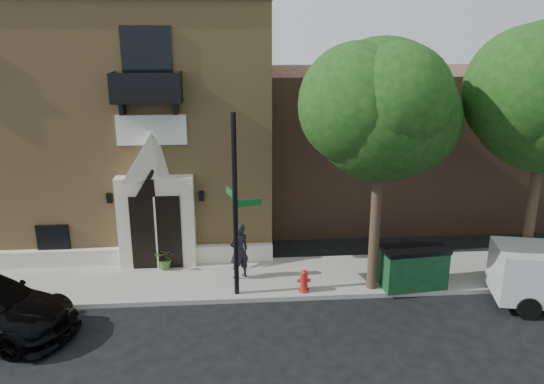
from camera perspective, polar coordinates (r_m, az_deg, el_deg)
The scene contains 10 objects.
ground at distance 16.76m, azimuth -9.68°, elevation -11.93°, with size 120.00×120.00×0.00m, color black.
sidewalk at distance 17.99m, azimuth -6.07°, elevation -9.40°, with size 42.00×3.00×0.15m, color gray.
church at distance 23.31m, azimuth -15.96°, elevation 7.88°, with size 12.20×11.01×9.30m.
neighbour_building at distance 26.26m, azimuth 19.00°, elevation 5.37°, with size 18.00×8.00×6.40m, color brown.
street_tree_left at distance 15.76m, azimuth 11.93°, elevation 8.70°, with size 4.97×4.38×7.77m.
street_sign at distance 15.84m, azimuth -3.94°, elevation -1.56°, with size 1.06×0.87×5.68m.
fire_hydrant at distance 16.89m, azimuth 3.45°, elevation -9.51°, with size 0.42×0.34×0.74m.
dumpster at distance 17.69m, azimuth 14.83°, elevation -7.65°, with size 2.18×1.39×1.35m.
planter at distance 18.72m, azimuth -11.37°, elevation -7.03°, with size 0.69×0.60×0.77m, color #45692D.
pedestrian_near at distance 17.54m, azimuth -3.56°, elevation -6.35°, with size 0.70×0.46×1.91m, color black.
Camera 1 is at (1.64, -14.64, 7.99)m, focal length 35.00 mm.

